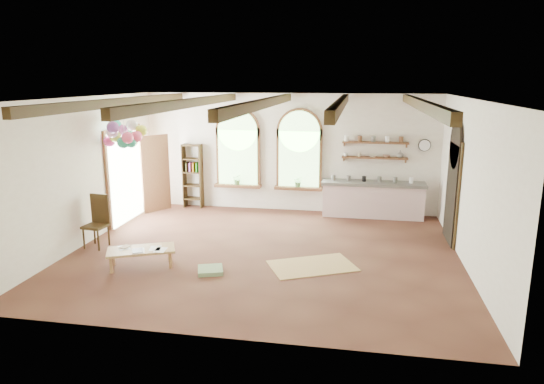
% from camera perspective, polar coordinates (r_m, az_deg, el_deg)
% --- Properties ---
extents(floor, '(8.00, 8.00, 0.00)m').
position_cam_1_polar(floor, '(10.29, -0.93, -7.12)').
color(floor, brown).
rests_on(floor, ground).
extents(ceiling_beams, '(6.20, 6.80, 0.18)m').
position_cam_1_polar(ceiling_beams, '(9.66, -1.00, 10.38)').
color(ceiling_beams, '#372711').
rests_on(ceiling_beams, ceiling).
extents(window_left, '(1.30, 0.28, 2.20)m').
position_cam_1_polar(window_left, '(13.44, -4.03, 4.86)').
color(window_left, brown).
rests_on(window_left, floor).
extents(window_right, '(1.30, 0.28, 2.20)m').
position_cam_1_polar(window_right, '(13.14, 3.21, 4.67)').
color(window_right, brown).
rests_on(window_right, floor).
extents(left_doorway, '(0.10, 1.90, 2.50)m').
position_cam_1_polar(left_doorway, '(12.91, -16.83, 1.80)').
color(left_doorway, brown).
rests_on(left_doorway, floor).
extents(right_doorway, '(0.10, 1.30, 2.40)m').
position_cam_1_polar(right_doorway, '(11.44, 20.40, -0.14)').
color(right_doorway, black).
rests_on(right_doorway, floor).
extents(kitchen_counter, '(2.68, 0.62, 0.94)m').
position_cam_1_polar(kitchen_counter, '(13.05, 11.77, -0.82)').
color(kitchen_counter, beige).
rests_on(kitchen_counter, floor).
extents(wall_shelf_lower, '(1.70, 0.24, 0.04)m').
position_cam_1_polar(wall_shelf_lower, '(13.02, 11.97, 3.96)').
color(wall_shelf_lower, brown).
rests_on(wall_shelf_lower, wall_back).
extents(wall_shelf_upper, '(1.70, 0.24, 0.04)m').
position_cam_1_polar(wall_shelf_upper, '(12.96, 12.06, 5.71)').
color(wall_shelf_upper, brown).
rests_on(wall_shelf_upper, wall_back).
extents(wall_clock, '(0.32, 0.04, 0.32)m').
position_cam_1_polar(wall_clock, '(13.14, 17.51, 5.27)').
color(wall_clock, black).
rests_on(wall_clock, wall_back).
extents(bookshelf, '(0.53, 0.32, 1.80)m').
position_cam_1_polar(bookshelf, '(13.84, -9.31, 1.88)').
color(bookshelf, '#372711').
rests_on(bookshelf, floor).
extents(coffee_table, '(1.39, 1.05, 0.36)m').
position_cam_1_polar(coffee_table, '(9.79, -15.14, -6.71)').
color(coffee_table, tan).
rests_on(coffee_table, floor).
extents(side_chair, '(0.50, 0.50, 1.14)m').
position_cam_1_polar(side_chair, '(11.20, -19.91, -4.47)').
color(side_chair, '#372711').
rests_on(side_chair, floor).
extents(floor_mat, '(1.89, 1.60, 0.02)m').
position_cam_1_polar(floor_mat, '(9.60, 4.75, -8.65)').
color(floor_mat, tan).
rests_on(floor_mat, floor).
extents(floor_cushion, '(0.59, 0.59, 0.08)m').
position_cam_1_polar(floor_cushion, '(9.36, -7.27, -9.10)').
color(floor_cushion, '#708C61').
rests_on(floor_cushion, floor).
extents(water_jug_a, '(0.33, 0.33, 0.65)m').
position_cam_1_polar(water_jug_a, '(13.15, 15.21, -1.79)').
color(water_jug_a, '#558AB7').
rests_on(water_jug_a, floor).
extents(water_jug_b, '(0.33, 0.33, 0.63)m').
position_cam_1_polar(water_jug_b, '(13.17, 16.08, -1.85)').
color(water_jug_b, '#558AB7').
rests_on(water_jug_b, floor).
extents(balloon_cluster, '(0.98, 1.00, 1.16)m').
position_cam_1_polar(balloon_cluster, '(11.62, -16.99, 6.49)').
color(balloon_cluster, white).
rests_on(balloon_cluster, floor).
extents(table_book, '(0.20, 0.25, 0.02)m').
position_cam_1_polar(table_book, '(9.99, -17.24, -6.12)').
color(table_book, olive).
rests_on(table_book, coffee_table).
extents(tablet, '(0.30, 0.34, 0.01)m').
position_cam_1_polar(tablet, '(9.68, -15.55, -6.66)').
color(tablet, black).
rests_on(tablet, coffee_table).
extents(potted_plant_left, '(0.27, 0.23, 0.30)m').
position_cam_1_polar(potted_plant_left, '(13.48, -4.08, 1.50)').
color(potted_plant_left, '#598C4C').
rests_on(potted_plant_left, window_left).
extents(potted_plant_right, '(0.27, 0.23, 0.30)m').
position_cam_1_polar(potted_plant_right, '(13.17, 3.11, 1.24)').
color(potted_plant_right, '#598C4C').
rests_on(potted_plant_right, window_right).
extents(shelf_cup_a, '(0.12, 0.10, 0.10)m').
position_cam_1_polar(shelf_cup_a, '(13.00, 8.67, 4.39)').
color(shelf_cup_a, white).
rests_on(shelf_cup_a, wall_shelf_lower).
extents(shelf_cup_b, '(0.10, 0.10, 0.09)m').
position_cam_1_polar(shelf_cup_b, '(13.00, 10.22, 4.32)').
color(shelf_cup_b, beige).
rests_on(shelf_cup_b, wall_shelf_lower).
extents(shelf_bowl_a, '(0.22, 0.22, 0.05)m').
position_cam_1_polar(shelf_bowl_a, '(13.01, 11.76, 4.17)').
color(shelf_bowl_a, beige).
rests_on(shelf_bowl_a, wall_shelf_lower).
extents(shelf_bowl_b, '(0.20, 0.20, 0.06)m').
position_cam_1_polar(shelf_bowl_b, '(13.02, 13.30, 4.12)').
color(shelf_bowl_b, '#8C664C').
rests_on(shelf_bowl_b, wall_shelf_lower).
extents(shelf_vase, '(0.18, 0.18, 0.19)m').
position_cam_1_polar(shelf_vase, '(13.04, 14.86, 4.34)').
color(shelf_vase, slate).
rests_on(shelf_vase, wall_shelf_lower).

